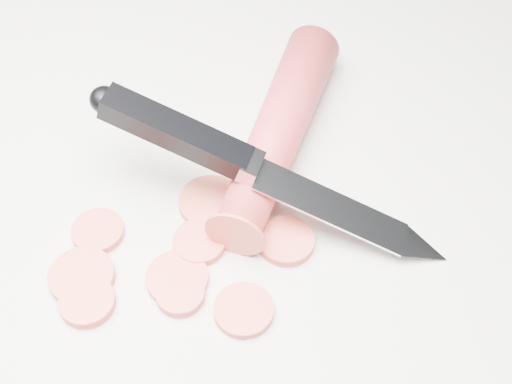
{
  "coord_description": "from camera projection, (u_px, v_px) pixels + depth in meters",
  "views": [
    {
      "loc": [
        0.03,
        -0.27,
        0.37
      ],
      "look_at": [
        0.05,
        0.0,
        0.02
      ],
      "focal_mm": 50.0,
      "sensor_mm": 36.0,
      "label": 1
    }
  ],
  "objects": [
    {
      "name": "ground",
      "position": [
        179.0,
        217.0,
        0.46
      ],
      "size": [
        2.4,
        2.4,
        0.0
      ],
      "primitive_type": "plane",
      "color": "beige",
      "rests_on": "ground"
    },
    {
      "name": "carrot",
      "position": [
        279.0,
        130.0,
        0.48
      ],
      "size": [
        0.1,
        0.18,
        0.03
      ],
      "primitive_type": "cylinder",
      "rotation": [
        1.57,
        0.0,
        -0.41
      ],
      "color": "red",
      "rests_on": "ground"
    },
    {
      "name": "carrot_slice_0",
      "position": [
        87.0,
        302.0,
        0.42
      ],
      "size": [
        0.03,
        0.03,
        0.01
      ],
      "primitive_type": "cylinder",
      "color": "#DE4D3C",
      "rests_on": "ground"
    },
    {
      "name": "carrot_slice_1",
      "position": [
        82.0,
        277.0,
        0.43
      ],
      "size": [
        0.04,
        0.04,
        0.01
      ],
      "primitive_type": "cylinder",
      "color": "#DE4D3C",
      "rests_on": "ground"
    },
    {
      "name": "carrot_slice_2",
      "position": [
        210.0,
        202.0,
        0.47
      ],
      "size": [
        0.04,
        0.04,
        0.01
      ],
      "primitive_type": "cylinder",
      "color": "#DE4D3C",
      "rests_on": "ground"
    },
    {
      "name": "carrot_slice_3",
      "position": [
        199.0,
        242.0,
        0.45
      ],
      "size": [
        0.03,
        0.03,
        0.01
      ],
      "primitive_type": "cylinder",
      "color": "#DE4D3C",
      "rests_on": "ground"
    },
    {
      "name": "carrot_slice_4",
      "position": [
        286.0,
        241.0,
        0.45
      ],
      "size": [
        0.04,
        0.04,
        0.01
      ],
      "primitive_type": "cylinder",
      "color": "#DE4D3C",
      "rests_on": "ground"
    },
    {
      "name": "carrot_slice_5",
      "position": [
        177.0,
        278.0,
        0.43
      ],
      "size": [
        0.04,
        0.04,
        0.01
      ],
      "primitive_type": "cylinder",
      "color": "#DE4D3C",
      "rests_on": "ground"
    },
    {
      "name": "carrot_slice_6",
      "position": [
        180.0,
        294.0,
        0.42
      ],
      "size": [
        0.03,
        0.03,
        0.01
      ],
      "primitive_type": "cylinder",
      "color": "#DE4D3C",
      "rests_on": "ground"
    },
    {
      "name": "carrot_slice_7",
      "position": [
        244.0,
        310.0,
        0.42
      ],
      "size": [
        0.04,
        0.04,
        0.01
      ],
      "primitive_type": "cylinder",
      "color": "#DE4D3C",
      "rests_on": "ground"
    },
    {
      "name": "carrot_slice_8",
      "position": [
        98.0,
        231.0,
        0.45
      ],
      "size": [
        0.03,
        0.03,
        0.01
      ],
      "primitive_type": "cylinder",
      "color": "#DE4D3C",
      "rests_on": "ground"
    },
    {
      "name": "kitchen_knife",
      "position": [
        271.0,
        173.0,
        0.43
      ],
      "size": [
        0.23,
        0.12,
        0.08
      ],
      "primitive_type": null,
      "color": "silver",
      "rests_on": "ground"
    }
  ]
}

